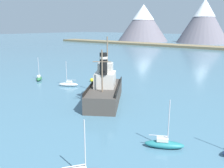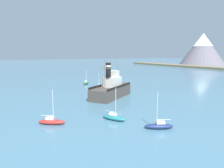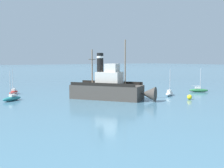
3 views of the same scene
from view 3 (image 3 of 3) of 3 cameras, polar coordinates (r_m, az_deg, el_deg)
ground_plane at (r=48.14m, az=0.32°, el=-2.99°), size 600.00×600.00×0.00m
old_tugboat at (r=47.30m, az=-0.40°, el=-0.90°), size 10.54×13.98×9.90m
sailboat_green at (r=60.47m, az=17.19°, el=-1.16°), size 3.57×3.35×4.90m
sailboat_teal at (r=48.39m, az=-19.66°, el=-2.73°), size 3.86×2.79×4.90m
sailboat_red at (r=57.18m, az=-19.36°, el=-1.57°), size 3.07×3.75×4.90m
sailboat_white at (r=53.23m, az=11.59°, el=-1.86°), size 3.83×2.90×4.90m
mooring_buoy at (r=48.84m, az=15.48°, el=-2.57°), size 0.82×0.82×0.82m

